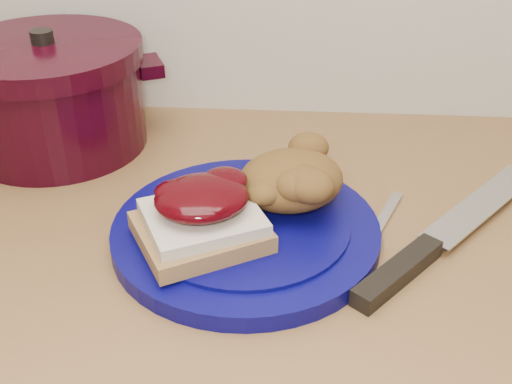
# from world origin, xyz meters

# --- Properties ---
(plate) EXTENTS (0.39, 0.39, 0.02)m
(plate) POSITION_xyz_m (0.01, 1.46, 0.91)
(plate) COLOR #07054F
(plate) RESTS_ON wood_countertop
(sandwich) EXTENTS (0.16, 0.16, 0.06)m
(sandwich) POSITION_xyz_m (-0.04, 1.42, 0.95)
(sandwich) COLOR olive
(sandwich) RESTS_ON plate
(stuffing_mound) EXTENTS (0.15, 0.14, 0.06)m
(stuffing_mound) POSITION_xyz_m (0.05, 1.50, 0.95)
(stuffing_mound) COLOR brown
(stuffing_mound) RESTS_ON plate
(chef_knife) EXTENTS (0.25, 0.29, 0.02)m
(chef_knife) POSITION_xyz_m (0.20, 1.43, 0.91)
(chef_knife) COLOR black
(chef_knife) RESTS_ON wood_countertop
(butter_knife) EXTENTS (0.07, 0.15, 0.00)m
(butter_knife) POSITION_xyz_m (0.16, 1.49, 0.90)
(butter_knife) COLOR silver
(butter_knife) RESTS_ON wood_countertop
(dutch_oven) EXTENTS (0.34, 0.34, 0.16)m
(dutch_oven) POSITION_xyz_m (-0.27, 1.67, 0.97)
(dutch_oven) COLOR black
(dutch_oven) RESTS_ON wood_countertop
(pepper_grinder) EXTENTS (0.06, 0.06, 0.12)m
(pepper_grinder) POSITION_xyz_m (-0.33, 1.69, 0.96)
(pepper_grinder) COLOR black
(pepper_grinder) RESTS_ON wood_countertop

